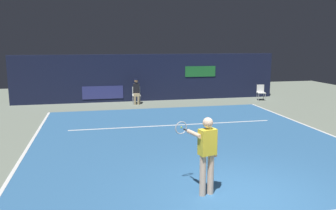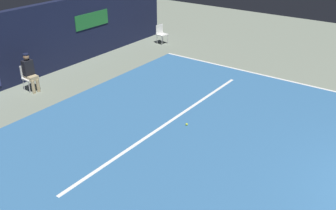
% 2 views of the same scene
% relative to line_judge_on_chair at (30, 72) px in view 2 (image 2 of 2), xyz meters
% --- Properties ---
extents(ground_plane, '(30.20, 30.20, 0.00)m').
position_rel_line_judge_on_chair_xyz_m(ground_plane, '(0.84, -7.16, -0.69)').
color(ground_plane, gray).
extents(court_surface, '(10.40, 11.31, 0.01)m').
position_rel_line_judge_on_chair_xyz_m(court_surface, '(0.84, -7.16, -0.68)').
color(court_surface, '#336699').
rests_on(court_surface, ground).
extents(line_sideline_left, '(0.10, 11.31, 0.01)m').
position_rel_line_judge_on_chair_xyz_m(line_sideline_left, '(5.99, -7.16, -0.67)').
color(line_sideline_left, white).
rests_on(line_sideline_left, court_surface).
extents(line_service, '(8.11, 0.10, 0.01)m').
position_rel_line_judge_on_chair_xyz_m(line_service, '(0.84, -5.18, -0.67)').
color(line_service, white).
rests_on(line_service, court_surface).
extents(back_wall, '(14.77, 0.33, 2.60)m').
position_rel_line_judge_on_chair_xyz_m(back_wall, '(0.84, 0.97, 0.61)').
color(back_wall, '#141933').
rests_on(back_wall, ground).
extents(line_judge_on_chair, '(0.47, 0.55, 1.32)m').
position_rel_line_judge_on_chair_xyz_m(line_judge_on_chair, '(0.00, 0.00, 0.00)').
color(line_judge_on_chair, white).
rests_on(line_judge_on_chair, ground).
extents(courtside_chair_near, '(0.50, 0.48, 0.88)m').
position_rel_line_judge_on_chair_xyz_m(courtside_chair_near, '(7.05, -0.31, -0.18)').
color(courtside_chair_near, white).
rests_on(courtside_chair_near, ground).
extents(tennis_ball, '(0.07, 0.07, 0.07)m').
position_rel_line_judge_on_chair_xyz_m(tennis_ball, '(1.03, -5.70, -0.64)').
color(tennis_ball, '#CCE033').
rests_on(tennis_ball, court_surface).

